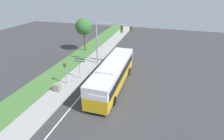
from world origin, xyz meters
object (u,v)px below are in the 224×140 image
(signal_gantry, at_px, (111,35))
(utility_cabinet, at_px, (57,87))
(street_sign, at_px, (80,65))
(bus, at_px, (113,73))
(pedestrian_signal, at_px, (65,70))

(signal_gantry, bearing_deg, utility_cabinet, -112.12)
(street_sign, height_order, utility_cabinet, street_sign)
(signal_gantry, distance_m, utility_cabinet, 10.74)
(bus, distance_m, street_sign, 4.66)
(signal_gantry, height_order, pedestrian_signal, signal_gantry)
(pedestrian_signal, height_order, street_sign, street_sign)
(signal_gantry, distance_m, pedestrian_signal, 8.61)
(utility_cabinet, bearing_deg, street_sign, 72.18)
(pedestrian_signal, xyz_separation_m, utility_cabinet, (-0.10, -1.86, -1.40))
(street_sign, bearing_deg, utility_cabinet, -107.82)
(utility_cabinet, bearing_deg, signal_gantry, 67.88)
(bus, xyz_separation_m, signal_gantry, (-2.09, 5.97, 3.01))
(pedestrian_signal, relative_size, street_sign, 0.96)
(bus, height_order, pedestrian_signal, bus)
(bus, height_order, street_sign, bus)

